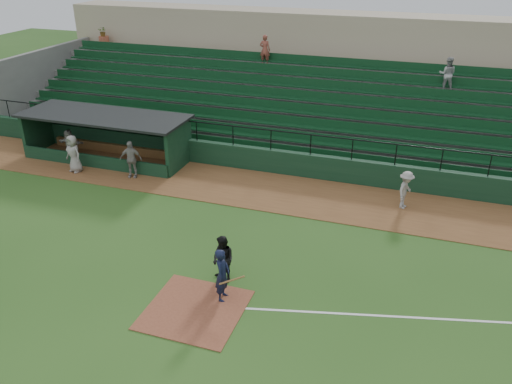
% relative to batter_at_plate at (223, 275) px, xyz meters
% --- Properties ---
extents(ground, '(90.00, 90.00, 0.00)m').
position_rel_batter_at_plate_xyz_m(ground, '(-0.63, 0.17, -0.93)').
color(ground, '#284F19').
rests_on(ground, ground).
extents(warning_track, '(40.00, 4.00, 0.03)m').
position_rel_batter_at_plate_xyz_m(warning_track, '(-0.63, 8.17, -0.91)').
color(warning_track, brown).
rests_on(warning_track, ground).
extents(home_plate_dirt, '(3.00, 3.00, 0.03)m').
position_rel_batter_at_plate_xyz_m(home_plate_dirt, '(-0.63, -0.83, -0.91)').
color(home_plate_dirt, brown).
rests_on(home_plate_dirt, ground).
extents(foul_line, '(17.49, 4.44, 0.01)m').
position_rel_batter_at_plate_xyz_m(foul_line, '(7.37, 1.37, -0.92)').
color(foul_line, white).
rests_on(foul_line, ground).
extents(stadium_structure, '(38.00, 13.08, 6.40)m').
position_rel_batter_at_plate_xyz_m(stadium_structure, '(-0.63, 16.63, 1.38)').
color(stadium_structure, '#10311C').
rests_on(stadium_structure, ground).
extents(dugout, '(8.90, 3.20, 2.42)m').
position_rel_batter_at_plate_xyz_m(dugout, '(-10.38, 9.73, 0.41)').
color(dugout, '#10311C').
rests_on(dugout, ground).
extents(batter_at_plate, '(1.05, 0.72, 1.85)m').
position_rel_batter_at_plate_xyz_m(batter_at_plate, '(0.00, 0.00, 0.00)').
color(batter_at_plate, black).
rests_on(batter_at_plate, ground).
extents(umpire, '(1.03, 0.95, 1.70)m').
position_rel_batter_at_plate_xyz_m(umpire, '(-0.36, 0.95, -0.08)').
color(umpire, black).
rests_on(umpire, ground).
extents(runner, '(0.89, 1.22, 1.70)m').
position_rel_batter_at_plate_xyz_m(runner, '(5.04, 8.46, -0.05)').
color(runner, '#99948F').
rests_on(runner, warning_track).
extents(dugout_player_a, '(1.17, 0.73, 1.85)m').
position_rel_batter_at_plate_xyz_m(dugout_player_a, '(-7.86, 7.52, 0.03)').
color(dugout_player_a, gray).
rests_on(dugout_player_a, warning_track).
extents(dugout_player_b, '(1.06, 0.84, 1.90)m').
position_rel_batter_at_plate_xyz_m(dugout_player_b, '(-10.91, 7.18, 0.05)').
color(dugout_player_b, gray).
rests_on(dugout_player_b, warning_track).
extents(dugout_player_c, '(1.47, 0.54, 1.57)m').
position_rel_batter_at_plate_xyz_m(dugout_player_c, '(-12.27, 8.65, -0.11)').
color(dugout_player_c, gray).
rests_on(dugout_player_c, warning_track).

